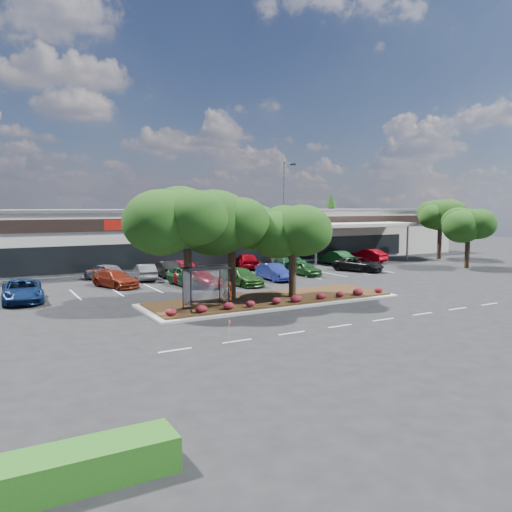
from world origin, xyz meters
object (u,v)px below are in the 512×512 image
light_pole (285,226)px  car_1 (115,279)px  survey_stake (229,329)px  car_0 (23,291)px

light_pole → car_1: 15.83m
car_1 → survey_stake: bearing=-109.6°
survey_stake → car_0: bearing=115.5°
light_pole → car_1: light_pole is taller
survey_stake → car_1: car_1 is taller
light_pole → car_0: bearing=-176.6°
car_0 → car_1: car_0 is taller
car_0 → car_1: size_ratio=1.19×
light_pole → survey_stake: 23.29m
car_0 → survey_stake: bearing=-61.5°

